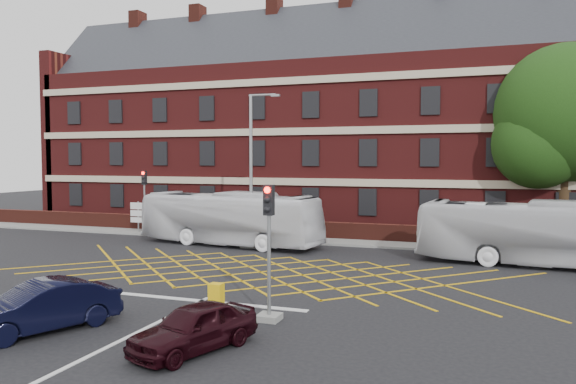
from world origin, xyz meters
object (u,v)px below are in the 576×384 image
(car_maroon, at_px, (194,327))
(deciduous_tree, at_px, (564,123))
(car_navy, at_px, (41,307))
(traffic_light_far, at_px, (145,207))
(street_lamp, at_px, (252,196))
(bus_right, at_px, (538,233))
(utility_cabinet, at_px, (216,298))
(traffic_light_near, at_px, (269,265))
(direction_signs, at_px, (138,214))
(bus_left, at_px, (229,218))

(car_maroon, distance_m, deciduous_tree, 27.73)
(car_navy, bearing_deg, deciduous_tree, 79.58)
(traffic_light_far, xyz_separation_m, street_lamp, (9.44, -3.29, 1.22))
(car_navy, height_order, car_maroon, car_navy)
(bus_right, height_order, utility_cabinet, bus_right)
(traffic_light_near, relative_size, direction_signs, 1.94)
(bus_right, xyz_separation_m, utility_cabinet, (-10.62, -12.56, -1.06))
(bus_left, bearing_deg, deciduous_tree, -59.94)
(traffic_light_near, bearing_deg, direction_signs, 134.78)
(car_navy, bearing_deg, bus_right, 71.36)
(traffic_light_near, bearing_deg, car_navy, -150.51)
(car_navy, relative_size, utility_cabinet, 4.47)
(car_maroon, bearing_deg, traffic_light_far, 146.86)
(car_navy, xyz_separation_m, deciduous_tree, (16.49, 24.43, 6.52))
(car_maroon, height_order, direction_signs, direction_signs)
(traffic_light_near, xyz_separation_m, direction_signs, (-15.99, 16.12, -0.39))
(utility_cabinet, bearing_deg, deciduous_tree, 59.08)
(traffic_light_far, height_order, street_lamp, street_lamp)
(deciduous_tree, relative_size, traffic_light_far, 2.80)
(car_maroon, xyz_separation_m, utility_cabinet, (-1.10, 3.44, -0.14))
(utility_cabinet, bearing_deg, traffic_light_far, 130.09)
(bus_left, xyz_separation_m, bus_right, (16.62, -0.92, -0.02))
(car_navy, xyz_separation_m, utility_cabinet, (3.94, 3.49, -0.24))
(car_navy, bearing_deg, street_lamp, 115.08)
(deciduous_tree, distance_m, direction_signs, 27.70)
(car_navy, height_order, utility_cabinet, car_navy)
(traffic_light_near, bearing_deg, traffic_light_far, 133.53)
(car_navy, height_order, deciduous_tree, deciduous_tree)
(traffic_light_far, bearing_deg, direction_signs, -119.14)
(bus_left, height_order, street_lamp, street_lamp)
(bus_right, distance_m, car_maroon, 18.64)
(deciduous_tree, bearing_deg, bus_right, -102.91)
(car_navy, relative_size, car_maroon, 1.20)
(car_maroon, bearing_deg, deciduous_tree, 84.79)
(traffic_light_near, distance_m, utility_cabinet, 2.31)
(bus_left, relative_size, direction_signs, 5.15)
(bus_left, height_order, traffic_light_far, traffic_light_far)
(bus_right, xyz_separation_m, car_navy, (-14.56, -16.04, -0.82))
(bus_left, relative_size, utility_cabinet, 11.36)
(traffic_light_near, xyz_separation_m, traffic_light_far, (-15.74, 16.57, 0.00))
(car_maroon, height_order, traffic_light_near, traffic_light_near)
(car_navy, distance_m, car_maroon, 5.04)
(car_navy, relative_size, deciduous_tree, 0.37)
(deciduous_tree, height_order, street_lamp, deciduous_tree)
(bus_right, distance_m, traffic_light_far, 24.73)
(bus_left, xyz_separation_m, car_navy, (2.06, -16.97, -0.84))
(traffic_light_near, height_order, traffic_light_far, same)
(car_navy, bearing_deg, traffic_light_near, 53.08)
(bus_right, distance_m, direction_signs, 24.92)
(direction_signs, bearing_deg, street_lamp, -16.30)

